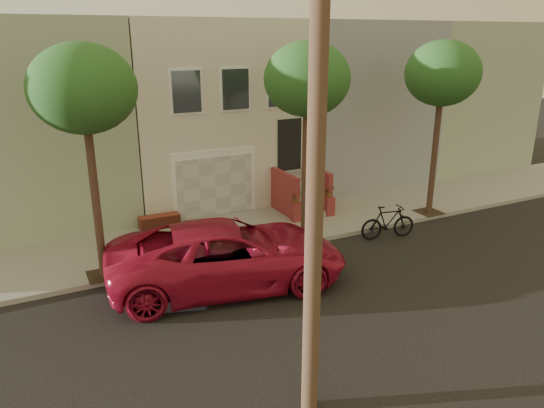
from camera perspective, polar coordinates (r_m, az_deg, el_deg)
name	(u,v)px	position (r m, az deg, el deg)	size (l,w,h in m)	color
ground	(345,297)	(13.87, 8.13, -10.21)	(90.00, 90.00, 0.00)	black
sidewalk	(259,229)	(18.05, -1.50, -2.82)	(40.00, 3.70, 0.15)	gray
house_row	(200,107)	(22.46, -8.06, 10.62)	(33.10, 11.70, 7.00)	beige
tree_left	(83,90)	(13.96, -20.26, 11.78)	(2.70, 2.57, 6.30)	#2D2116
tree_mid	(307,81)	(16.08, 3.93, 13.55)	(2.70, 2.57, 6.30)	#2D2116
tree_right	(443,75)	(19.45, 18.45, 13.50)	(2.70, 2.57, 6.30)	#2D2116
pickup_truck	(228,255)	(14.03, -4.93, -5.65)	(2.98, 6.45, 1.79)	#A5122E
motorcycle	(388,222)	(17.69, 12.78, -1.98)	(0.55, 1.94, 1.17)	black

